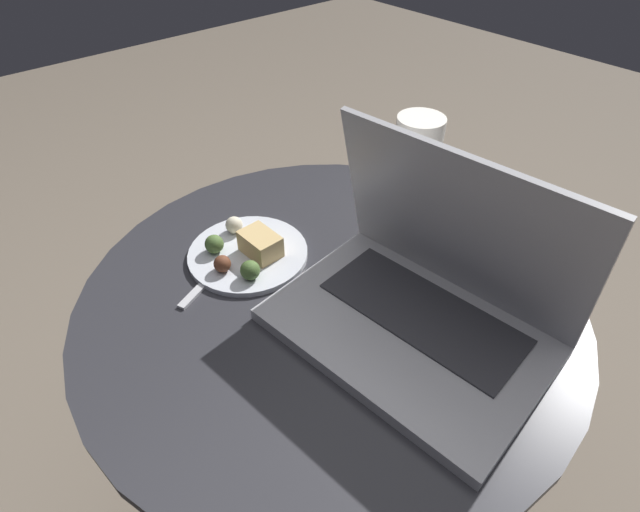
% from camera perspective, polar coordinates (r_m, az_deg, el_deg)
% --- Properties ---
extents(ground_plane, '(6.00, 6.00, 0.00)m').
position_cam_1_polar(ground_plane, '(1.21, 0.71, -23.99)').
color(ground_plane, '#726656').
extents(table, '(0.72, 0.72, 0.58)m').
position_cam_1_polar(table, '(0.83, 0.96, -10.74)').
color(table, '#515156').
rests_on(table, ground_plane).
extents(laptop, '(0.37, 0.27, 0.25)m').
position_cam_1_polar(laptop, '(0.66, 11.77, -4.65)').
color(laptop, '#B2B2B7').
rests_on(laptop, table).
extents(beer_glass, '(0.07, 0.07, 0.21)m').
position_cam_1_polar(beer_glass, '(0.77, 10.56, 8.26)').
color(beer_glass, gold).
rests_on(beer_glass, table).
extents(snack_plate, '(0.19, 0.19, 0.04)m').
position_cam_1_polar(snack_plate, '(0.78, -8.30, 0.57)').
color(snack_plate, silver).
rests_on(snack_plate, table).
extents(fork, '(0.09, 0.18, 0.00)m').
position_cam_1_polar(fork, '(0.78, -10.88, -0.79)').
color(fork, silver).
rests_on(fork, table).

